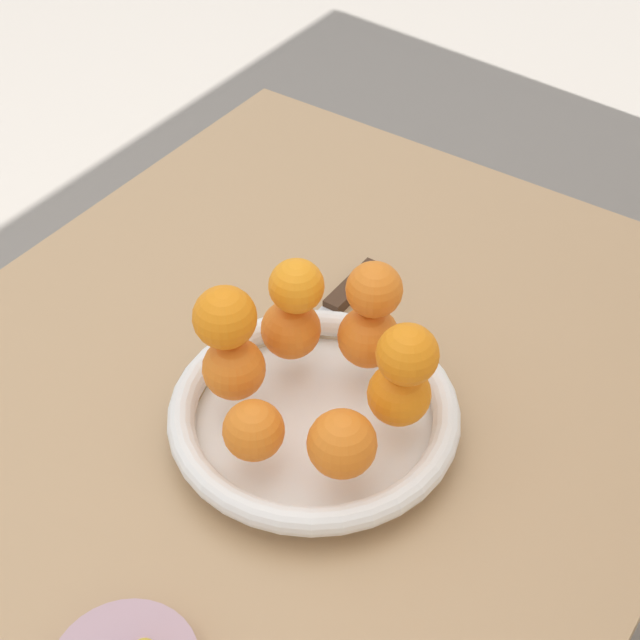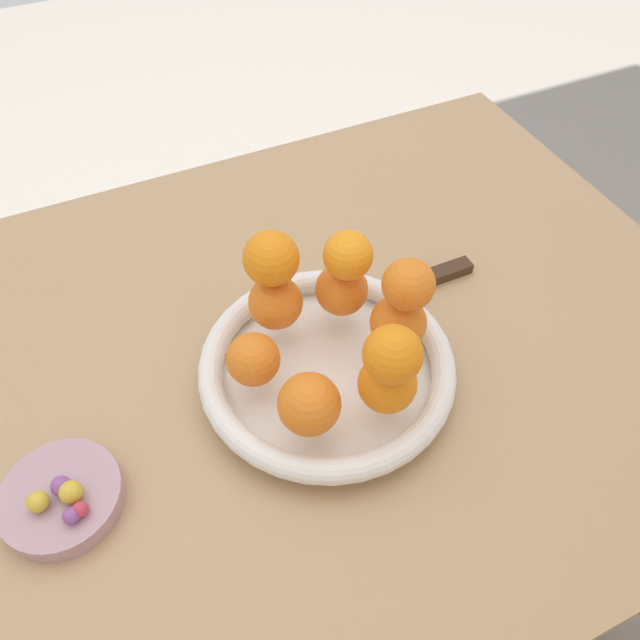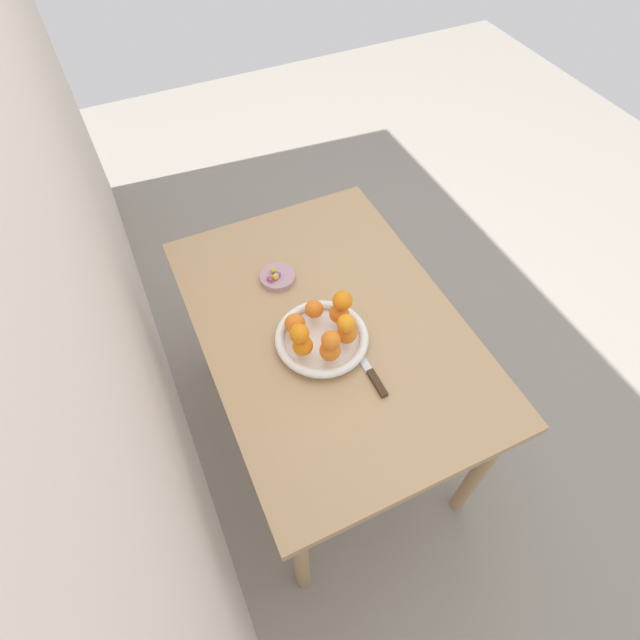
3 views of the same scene
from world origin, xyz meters
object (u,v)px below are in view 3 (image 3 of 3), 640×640
at_px(orange_8, 347,323).
at_px(candy_ball_3, 278,274).
at_px(candy_ball_1, 271,280).
at_px(candy_dish, 278,277).
at_px(orange_4, 303,346).
at_px(candy_ball_4, 273,270).
at_px(orange_6, 299,334).
at_px(orange_9, 331,340).
at_px(candy_ball_0, 269,278).
at_px(dining_table, 329,340).
at_px(candy_ball_2, 276,277).
at_px(orange_5, 330,350).
at_px(orange_3, 295,324).
at_px(orange_0, 347,334).
at_px(orange_2, 314,309).
at_px(fruit_bowl, 322,339).
at_px(knife, 367,366).
at_px(orange_1, 339,314).
at_px(orange_7, 342,301).

height_order(orange_8, candy_ball_3, orange_8).
distance_m(orange_8, candy_ball_1, 0.35).
xyz_separation_m(candy_dish, orange_4, (-0.32, 0.05, 0.06)).
bearing_deg(candy_ball_4, orange_6, 171.92).
distance_m(orange_9, candy_ball_0, 0.37).
bearing_deg(dining_table, candy_ball_3, 18.78).
relative_size(orange_9, candy_ball_4, 2.66).
xyz_separation_m(orange_6, candy_ball_3, (0.31, -0.05, -0.09)).
height_order(orange_4, orange_9, orange_9).
height_order(candy_ball_0, candy_ball_2, candy_ball_2).
xyz_separation_m(orange_5, candy_ball_4, (0.38, 0.02, -0.04)).
height_order(candy_dish, orange_3, orange_3).
bearing_deg(dining_table, orange_8, -178.88).
distance_m(orange_0, orange_3, 0.15).
distance_m(orange_3, orange_6, 0.09).
bearing_deg(orange_2, candy_ball_0, 18.37).
distance_m(dining_table, candy_ball_3, 0.27).
relative_size(orange_3, orange_5, 1.02).
bearing_deg(candy_ball_2, orange_3, 173.26).
distance_m(fruit_bowl, orange_8, 0.12).
bearing_deg(candy_dish, candy_ball_0, 105.12).
xyz_separation_m(orange_6, knife, (-0.10, -0.16, -0.12)).
bearing_deg(orange_1, orange_2, 50.99).
height_order(orange_3, knife, orange_3).
xyz_separation_m(orange_6, candy_ball_4, (0.33, -0.05, -0.09)).
xyz_separation_m(orange_5, orange_6, (0.05, 0.07, 0.06)).
height_order(candy_dish, orange_1, orange_1).
bearing_deg(orange_9, orange_2, -7.67).
distance_m(candy_dish, orange_9, 0.39).
height_order(candy_dish, orange_7, orange_7).
relative_size(candy_ball_3, knife, 0.07).
xyz_separation_m(candy_ball_0, candy_ball_3, (0.00, -0.03, 0.00)).
bearing_deg(knife, orange_7, 1.60).
bearing_deg(orange_7, orange_1, 77.63).
bearing_deg(candy_ball_2, orange_5, -175.79).
bearing_deg(orange_8, orange_7, -17.11).
relative_size(orange_2, orange_8, 1.05).
bearing_deg(candy_ball_4, fruit_bowl, -173.89).
bearing_deg(fruit_bowl, candy_ball_4, 6.11).
bearing_deg(orange_7, orange_2, 53.27).
bearing_deg(orange_6, orange_0, -97.48).
bearing_deg(fruit_bowl, orange_8, -131.12).
height_order(orange_1, orange_9, orange_9).
bearing_deg(candy_ball_3, candy_dish, 0.29).
bearing_deg(knife, orange_6, 56.81).
relative_size(candy_dish, candy_ball_2, 5.32).
xyz_separation_m(fruit_bowl, orange_1, (0.03, -0.07, 0.05)).
distance_m(candy_dish, orange_8, 0.36).
bearing_deg(knife, candy_ball_0, 18.61).
bearing_deg(candy_ball_0, knife, -161.39).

